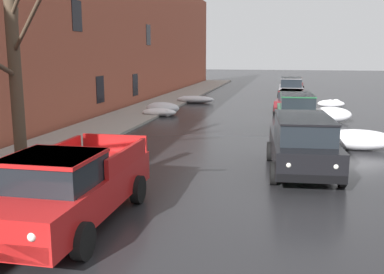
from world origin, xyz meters
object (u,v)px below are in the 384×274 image
Objects in this scene: suv_grey_queued_behind_truck at (291,88)px; sedan_red_at_far_intersection at (293,85)px; pickup_truck_red_approaching_near_lane at (69,187)px; bare_tree_second_along_sidewalk at (15,65)px; suv_black_parked_kerbside_close at (303,142)px; sedan_maroon_parked_far_down_block at (291,100)px; suv_green_parked_kerbside_mid at (296,111)px.

suv_grey_queued_behind_truck is 6.68m from sedan_red_at_far_intersection.
bare_tree_second_along_sidewalk is at bearing 136.60° from pickup_truck_red_approaching_near_lane.
suv_black_parked_kerbside_close is (5.16, 5.66, 0.11)m from pickup_truck_red_approaching_near_lane.
pickup_truck_red_approaching_near_lane is at bearing -99.85° from suv_grey_queued_behind_truck.
pickup_truck_red_approaching_near_lane is 1.11× the size of suv_black_parked_kerbside_close.
bare_tree_second_along_sidewalk reaches higher than sedan_red_at_far_intersection.
suv_black_parked_kerbside_close reaches higher than sedan_maroon_parked_far_down_block.
suv_black_parked_kerbside_close and suv_green_parked_kerbside_mid have the same top height.
bare_tree_second_along_sidewalk is 1.22× the size of pickup_truck_red_approaching_near_lane.
sedan_maroon_parked_far_down_block is 1.04× the size of sedan_red_at_far_intersection.
bare_tree_second_along_sidewalk is 1.39× the size of suv_grey_queued_behind_truck.
sedan_red_at_far_intersection is at bearing 89.84° from suv_green_parked_kerbside_mid.
pickup_truck_red_approaching_near_lane is at bearing -103.25° from sedan_maroon_parked_far_down_block.
suv_green_parked_kerbside_mid is (8.12, 10.66, -2.45)m from bare_tree_second_along_sidewalk.
sedan_maroon_parked_far_down_block is at bearing 91.07° from suv_black_parked_kerbside_close.
suv_green_parked_kerbside_mid is 0.96× the size of sedan_maroon_parked_far_down_block.
sedan_red_at_far_intersection is (5.16, 34.92, -0.13)m from pickup_truck_red_approaching_near_lane.
sedan_red_at_far_intersection is at bearing 81.59° from pickup_truck_red_approaching_near_lane.
suv_grey_queued_behind_truck is at bearing 72.67° from bare_tree_second_along_sidewalk.
suv_black_parked_kerbside_close is at bearing -89.59° from suv_green_parked_kerbside_mid.
suv_black_parked_kerbside_close is 7.85m from suv_green_parked_kerbside_mid.
sedan_maroon_parked_far_down_block is (-0.22, 7.19, -0.23)m from suv_green_parked_kerbside_mid.
sedan_red_at_far_intersection is (0.26, 6.67, -0.24)m from suv_grey_queued_behind_truck.
suv_black_parked_kerbside_close is 29.26m from sedan_red_at_far_intersection.
sedan_maroon_parked_far_down_block is 7.55m from suv_grey_queued_behind_truck.
sedan_red_at_far_intersection is at bearing 88.85° from sedan_maroon_parked_far_down_block.
suv_black_parked_kerbside_close is at bearing -89.36° from suv_grey_queued_behind_truck.
suv_grey_queued_behind_truck is at bearing 80.15° from pickup_truck_red_approaching_near_lane.
pickup_truck_red_approaching_near_lane is 7.66m from suv_black_parked_kerbside_close.
suv_grey_queued_behind_truck is 1.10× the size of sedan_red_at_far_intersection.
pickup_truck_red_approaching_near_lane is 14.44m from suv_green_parked_kerbside_mid.
bare_tree_second_along_sidewalk is 1.53× the size of sedan_red_at_far_intersection.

